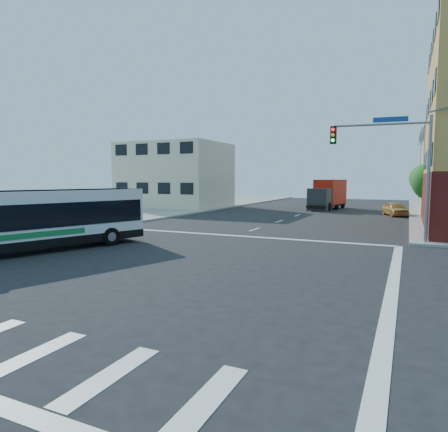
% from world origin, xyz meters
% --- Properties ---
extents(ground, '(120.00, 120.00, 0.00)m').
position_xyz_m(ground, '(0.00, 0.00, 0.00)').
color(ground, black).
rests_on(ground, ground).
extents(sidewalk_nw, '(50.00, 50.00, 0.15)m').
position_xyz_m(sidewalk_nw, '(-35.00, 35.00, 0.07)').
color(sidewalk_nw, gray).
rests_on(sidewalk_nw, ground).
extents(building_west, '(12.06, 10.06, 8.00)m').
position_xyz_m(building_west, '(-17.02, 29.98, 4.01)').
color(building_west, beige).
rests_on(building_west, ground).
extents(signal_mast_ne, '(7.91, 1.13, 8.07)m').
position_xyz_m(signal_mast_ne, '(9.08, 10.62, 4.98)').
color(signal_mast_ne, slate).
rests_on(signal_mast_ne, ground).
extents(street_tree_a, '(3.60, 3.60, 5.53)m').
position_xyz_m(street_tree_a, '(11.90, 27.92, 3.59)').
color(street_tree_a, '#3C2716').
rests_on(street_tree_a, ground).
extents(street_tree_b, '(3.80, 3.80, 5.79)m').
position_xyz_m(street_tree_b, '(11.90, 35.92, 3.75)').
color(street_tree_b, '#3C2716').
rests_on(street_tree_b, ground).
extents(street_tree_c, '(3.40, 3.40, 5.29)m').
position_xyz_m(street_tree_c, '(11.90, 43.92, 3.46)').
color(street_tree_c, '#3C2716').
rests_on(street_tree_c, ground).
extents(street_tree_d, '(4.00, 4.00, 6.03)m').
position_xyz_m(street_tree_d, '(11.90, 51.92, 3.88)').
color(street_tree_d, '#3C2716').
rests_on(street_tree_d, ground).
extents(transit_bus, '(6.02, 11.56, 3.37)m').
position_xyz_m(transit_bus, '(-6.91, 0.20, 1.65)').
color(transit_bus, black).
rests_on(transit_bus, ground).
extents(box_truck, '(3.29, 7.98, 3.48)m').
position_xyz_m(box_truck, '(1.25, 34.11, 1.69)').
color(box_truck, '#242529').
rests_on(box_truck, ground).
extents(parked_car, '(2.84, 4.27, 1.35)m').
position_xyz_m(parked_car, '(8.73, 28.60, 0.68)').
color(parked_car, gold).
rests_on(parked_car, ground).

